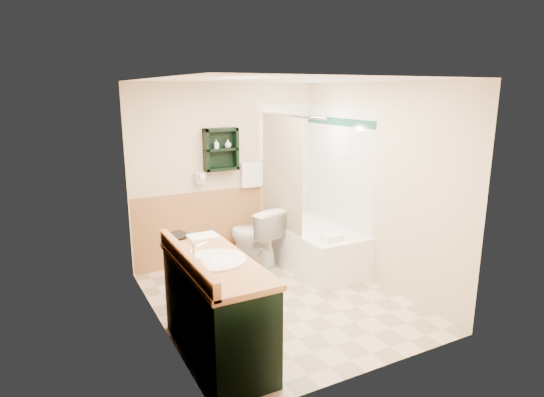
% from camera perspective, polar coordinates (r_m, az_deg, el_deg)
% --- Properties ---
extents(floor, '(3.00, 3.00, 0.00)m').
position_cam_1_polar(floor, '(5.21, 0.94, -12.72)').
color(floor, beige).
rests_on(floor, ground).
extents(back_wall, '(2.60, 0.04, 2.40)m').
position_cam_1_polar(back_wall, '(6.15, -5.85, 3.10)').
color(back_wall, '#FBE7C5').
rests_on(back_wall, ground).
extents(left_wall, '(0.04, 3.00, 2.40)m').
position_cam_1_polar(left_wall, '(4.34, -14.44, -1.64)').
color(left_wall, '#FBE7C5').
rests_on(left_wall, ground).
extents(right_wall, '(0.04, 3.00, 2.40)m').
position_cam_1_polar(right_wall, '(5.55, 13.03, 1.68)').
color(right_wall, '#FBE7C5').
rests_on(right_wall, ground).
extents(ceiling, '(2.60, 3.00, 0.04)m').
position_cam_1_polar(ceiling, '(4.68, 1.06, 14.93)').
color(ceiling, white).
rests_on(ceiling, back_wall).
extents(wainscot_left, '(2.98, 2.98, 1.00)m').
position_cam_1_polar(wainscot_left, '(4.58, -13.49, -10.08)').
color(wainscot_left, tan).
rests_on(wainscot_left, left_wall).
extents(wainscot_back, '(2.58, 2.58, 1.00)m').
position_cam_1_polar(wainscot_back, '(6.29, -5.58, -3.24)').
color(wainscot_back, tan).
rests_on(wainscot_back, back_wall).
extents(mirror_frame, '(1.30, 1.30, 1.00)m').
position_cam_1_polar(mirror_frame, '(3.77, -11.98, 0.90)').
color(mirror_frame, brown).
rests_on(mirror_frame, left_wall).
extents(mirror_glass, '(1.20, 1.20, 0.90)m').
position_cam_1_polar(mirror_glass, '(3.77, -11.90, 0.91)').
color(mirror_glass, white).
rests_on(mirror_glass, left_wall).
extents(tile_right, '(1.50, 1.50, 2.10)m').
position_cam_1_polar(tile_right, '(6.13, 8.11, 1.56)').
color(tile_right, white).
rests_on(tile_right, right_wall).
extents(tile_back, '(0.95, 0.95, 2.10)m').
position_cam_1_polar(tile_back, '(6.59, 2.62, 2.51)').
color(tile_back, white).
rests_on(tile_back, back_wall).
extents(tile_accent, '(1.50, 1.50, 0.10)m').
position_cam_1_polar(tile_accent, '(6.01, 8.30, 9.51)').
color(tile_accent, '#134332').
rests_on(tile_accent, right_wall).
extents(wall_shelf, '(0.45, 0.15, 0.55)m').
position_cam_1_polar(wall_shelf, '(5.96, -6.41, 6.15)').
color(wall_shelf, black).
rests_on(wall_shelf, back_wall).
extents(hair_dryer, '(0.10, 0.24, 0.18)m').
position_cam_1_polar(hair_dryer, '(5.93, -9.11, 2.61)').
color(hair_dryer, silver).
rests_on(hair_dryer, back_wall).
extents(towel_bar, '(0.40, 0.06, 0.40)m').
position_cam_1_polar(towel_bar, '(6.20, -2.64, 4.64)').
color(towel_bar, white).
rests_on(towel_bar, back_wall).
extents(curtain_rod, '(0.03, 1.60, 0.03)m').
position_cam_1_polar(curtain_rod, '(5.60, 2.10, 10.38)').
color(curtain_rod, silver).
rests_on(curtain_rod, back_wall).
extents(shower_curtain, '(1.05, 1.05, 1.70)m').
position_cam_1_polar(shower_curtain, '(5.86, 1.17, 2.14)').
color(shower_curtain, tan).
rests_on(shower_curtain, curtain_rod).
extents(vanity, '(0.59, 1.41, 0.89)m').
position_cam_1_polar(vanity, '(4.09, -6.90, -13.62)').
color(vanity, black).
rests_on(vanity, ground).
extents(bathtub, '(0.81, 1.50, 0.54)m').
position_cam_1_polar(bathtub, '(6.11, 5.39, -6.01)').
color(bathtub, white).
rests_on(bathtub, ground).
extents(toilet, '(0.66, 0.91, 0.80)m').
position_cam_1_polar(toilet, '(6.06, -2.31, -4.84)').
color(toilet, white).
rests_on(toilet, ground).
extents(counter_towel, '(0.28, 0.22, 0.04)m').
position_cam_1_polar(counter_towel, '(4.46, -8.64, -4.84)').
color(counter_towel, white).
rests_on(counter_towel, vanity).
extents(vanity_book, '(0.18, 0.09, 0.25)m').
position_cam_1_polar(vanity_book, '(4.51, -12.57, -3.42)').
color(vanity_book, black).
rests_on(vanity_book, vanity).
extents(tub_towel, '(0.22, 0.19, 0.07)m').
position_cam_1_polar(tub_towel, '(5.52, 7.50, -4.87)').
color(tub_towel, white).
rests_on(tub_towel, bathtub).
extents(soap_bottle_a, '(0.06, 0.12, 0.05)m').
position_cam_1_polar(soap_bottle_a, '(5.92, -7.00, 6.50)').
color(soap_bottle_a, white).
rests_on(soap_bottle_a, wall_shelf).
extents(soap_bottle_b, '(0.08, 0.11, 0.08)m').
position_cam_1_polar(soap_bottle_b, '(5.98, -5.55, 6.75)').
color(soap_bottle_b, white).
rests_on(soap_bottle_b, wall_shelf).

